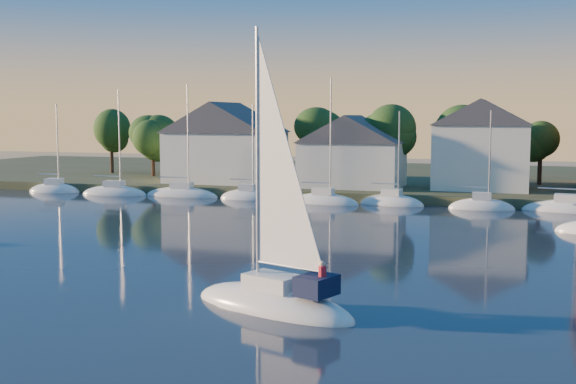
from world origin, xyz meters
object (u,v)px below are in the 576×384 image
at_px(hero_sailboat, 275,297).
at_px(clubhouse_west, 226,141).
at_px(clubhouse_east, 482,143).
at_px(clubhouse_centre, 353,150).

bearing_deg(hero_sailboat, clubhouse_west, -44.30).
distance_m(clubhouse_east, hero_sailboat, 51.13).
bearing_deg(hero_sailboat, clubhouse_centre, -60.82).
xyz_separation_m(clubhouse_west, clubhouse_centre, (16.00, -1.00, -0.80)).
bearing_deg(clubhouse_centre, clubhouse_west, 176.42).
xyz_separation_m(clubhouse_east, hero_sailboat, (-6.08, -50.48, -5.41)).
relative_size(clubhouse_centre, clubhouse_east, 1.10).
bearing_deg(clubhouse_east, clubhouse_centre, -171.87).
height_order(clubhouse_centre, clubhouse_east, clubhouse_east).
xyz_separation_m(clubhouse_west, hero_sailboat, (23.92, -49.48, -5.34)).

